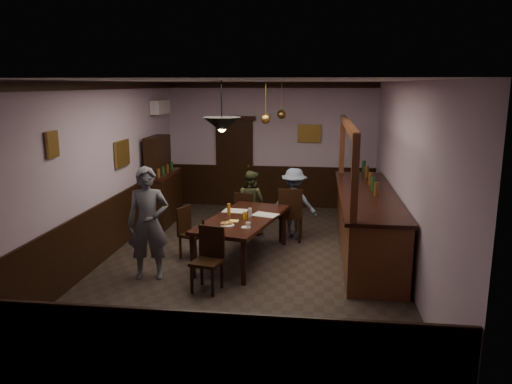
% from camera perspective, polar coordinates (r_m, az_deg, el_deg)
% --- Properties ---
extents(room, '(5.01, 8.01, 3.01)m').
position_cam_1_polar(room, '(8.14, -0.85, 1.97)').
color(room, '#2D2621').
rests_on(room, ground).
extents(dining_table, '(1.48, 2.37, 0.75)m').
position_cam_1_polar(dining_table, '(8.43, -1.52, -3.34)').
color(dining_table, black).
rests_on(dining_table, ground).
extents(chair_far_left, '(0.49, 0.49, 0.89)m').
position_cam_1_polar(chair_far_left, '(9.79, -1.20, -2.31)').
color(chair_far_left, black).
rests_on(chair_far_left, ground).
extents(chair_far_right, '(0.46, 0.46, 1.04)m').
position_cam_1_polar(chair_far_right, '(9.47, 3.98, -2.33)').
color(chair_far_right, black).
rests_on(chair_far_right, ground).
extents(chair_near, '(0.48, 0.48, 0.93)m').
position_cam_1_polar(chair_near, '(7.33, -5.41, -7.26)').
color(chair_near, black).
rests_on(chair_near, ground).
extents(chair_side, '(0.49, 0.49, 0.89)m').
position_cam_1_polar(chair_side, '(8.70, -7.65, -4.31)').
color(chair_side, black).
rests_on(chair_side, ground).
extents(person_standing, '(0.70, 0.53, 1.74)m').
position_cam_1_polar(person_standing, '(7.78, -12.22, -3.54)').
color(person_standing, '#545660').
rests_on(person_standing, ground).
extents(person_seated_left, '(0.78, 0.73, 1.27)m').
position_cam_1_polar(person_seated_left, '(10.00, -0.60, -1.13)').
color(person_seated_left, '#41462A').
rests_on(person_seated_left, ground).
extents(person_seated_right, '(0.98, 0.70, 1.37)m').
position_cam_1_polar(person_seated_right, '(9.71, 4.37, -1.28)').
color(person_seated_right, slate).
rests_on(person_seated_right, ground).
extents(newspaper_left, '(0.45, 0.34, 0.01)m').
position_cam_1_polar(newspaper_left, '(8.84, -2.38, -2.16)').
color(newspaper_left, silver).
rests_on(newspaper_left, dining_table).
extents(newspaper_right, '(0.50, 0.42, 0.01)m').
position_cam_1_polar(newspaper_right, '(8.56, 1.09, -2.62)').
color(newspaper_right, silver).
rests_on(newspaper_right, dining_table).
extents(napkin, '(0.18, 0.18, 0.00)m').
position_cam_1_polar(napkin, '(8.20, -2.55, -3.31)').
color(napkin, '#F6E35A').
rests_on(napkin, dining_table).
extents(saucer, '(0.15, 0.15, 0.01)m').
position_cam_1_polar(saucer, '(7.82, -1.14, -4.05)').
color(saucer, white).
rests_on(saucer, dining_table).
extents(coffee_cup, '(0.10, 0.10, 0.07)m').
position_cam_1_polar(coffee_cup, '(7.80, -0.90, -3.76)').
color(coffee_cup, white).
rests_on(coffee_cup, saucer).
extents(pastry_plate, '(0.22, 0.22, 0.01)m').
position_cam_1_polar(pastry_plate, '(7.94, -3.30, -3.80)').
color(pastry_plate, white).
rests_on(pastry_plate, dining_table).
extents(pastry_ring_a, '(0.13, 0.13, 0.04)m').
position_cam_1_polar(pastry_ring_a, '(7.94, -3.63, -3.61)').
color(pastry_ring_a, '#C68C47').
rests_on(pastry_ring_a, pastry_plate).
extents(pastry_ring_b, '(0.13, 0.13, 0.04)m').
position_cam_1_polar(pastry_ring_b, '(7.97, -3.12, -3.54)').
color(pastry_ring_b, '#C68C47').
rests_on(pastry_ring_b, pastry_plate).
extents(soda_can, '(0.07, 0.07, 0.12)m').
position_cam_1_polar(soda_can, '(8.30, -1.27, -2.70)').
color(soda_can, yellow).
rests_on(soda_can, dining_table).
extents(beer_glass, '(0.06, 0.06, 0.20)m').
position_cam_1_polar(beer_glass, '(8.56, -3.13, -1.98)').
color(beer_glass, '#BF721E').
rests_on(beer_glass, dining_table).
extents(water_glass, '(0.06, 0.06, 0.15)m').
position_cam_1_polar(water_glass, '(8.44, -0.69, -2.34)').
color(water_glass, silver).
rests_on(water_glass, dining_table).
extents(pepper_mill, '(0.04, 0.04, 0.14)m').
position_cam_1_polar(pepper_mill, '(7.84, -6.06, -3.59)').
color(pepper_mill, black).
rests_on(pepper_mill, dining_table).
extents(sideboard, '(0.51, 1.42, 1.88)m').
position_cam_1_polar(sideboard, '(10.88, -10.83, 0.37)').
color(sideboard, black).
rests_on(sideboard, ground).
extents(bar_counter, '(0.96, 4.14, 2.32)m').
position_cam_1_polar(bar_counter, '(9.01, 12.49, -3.25)').
color(bar_counter, '#522616').
rests_on(bar_counter, ground).
extents(door_back, '(0.90, 0.06, 2.10)m').
position_cam_1_polar(door_back, '(12.20, -2.47, 3.28)').
color(door_back, black).
rests_on(door_back, ground).
extents(ac_unit, '(0.20, 0.85, 0.30)m').
position_cam_1_polar(ac_unit, '(11.39, -10.89, 9.51)').
color(ac_unit, white).
rests_on(ac_unit, ground).
extents(picture_left_small, '(0.04, 0.28, 0.36)m').
position_cam_1_polar(picture_left_small, '(7.31, -22.26, 5.05)').
color(picture_left_small, olive).
rests_on(picture_left_small, ground).
extents(picture_left_large, '(0.04, 0.62, 0.48)m').
position_cam_1_polar(picture_left_large, '(9.52, -15.04, 4.28)').
color(picture_left_large, olive).
rests_on(picture_left_large, ground).
extents(picture_back, '(0.55, 0.04, 0.42)m').
position_cam_1_polar(picture_back, '(11.95, 6.11, 6.65)').
color(picture_back, olive).
rests_on(picture_back, ground).
extents(pendant_iron, '(0.56, 0.56, 0.75)m').
position_cam_1_polar(pendant_iron, '(7.41, -3.92, 7.68)').
color(pendant_iron, black).
rests_on(pendant_iron, ground).
extents(pendant_brass_mid, '(0.20, 0.20, 0.81)m').
position_cam_1_polar(pendant_brass_mid, '(9.68, 1.11, 8.38)').
color(pendant_brass_mid, '#BF8C3F').
rests_on(pendant_brass_mid, ground).
extents(pendant_brass_far, '(0.20, 0.20, 0.81)m').
position_cam_1_polar(pendant_brass_far, '(11.07, 2.93, 8.85)').
color(pendant_brass_far, '#BF8C3F').
rests_on(pendant_brass_far, ground).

